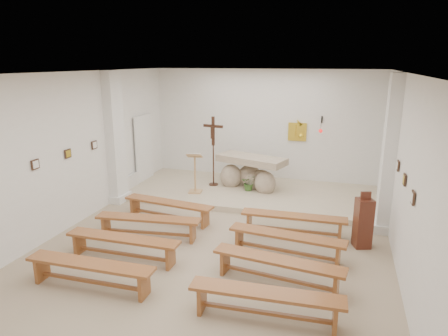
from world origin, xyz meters
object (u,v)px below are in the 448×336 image
(altar, at_px, (250,174))
(bench_right_third, at_px, (278,265))
(bench_right_second, at_px, (287,240))
(crucifix_stand, at_px, (213,146))
(bench_right_fourth, at_px, (266,299))
(bench_left_second, at_px, (148,222))
(lectern, at_px, (195,173))
(bench_right_front, at_px, (294,220))
(bench_left_front, at_px, (168,206))
(donation_pedestal, at_px, (363,223))
(bench_left_fourth, at_px, (90,269))
(bench_left_third, at_px, (123,243))

(altar, relative_size, bench_right_third, 0.92)
(bench_right_second, bearing_deg, crucifix_stand, 132.96)
(bench_right_fourth, bearing_deg, crucifix_stand, 112.52)
(bench_left_second, distance_m, bench_right_second, 2.98)
(lectern, distance_m, crucifix_stand, 1.04)
(lectern, height_order, bench_right_fourth, lectern)
(bench_right_front, bearing_deg, bench_left_second, -162.50)
(bench_left_front, bearing_deg, crucifix_stand, 91.20)
(lectern, xyz_separation_m, bench_right_front, (2.97, -1.76, -0.36))
(crucifix_stand, height_order, bench_right_third, crucifix_stand)
(bench_left_front, bearing_deg, altar, 69.91)
(bench_right_second, height_order, bench_right_third, same)
(crucifix_stand, relative_size, bench_right_third, 0.89)
(bench_left_second, bearing_deg, bench_left_front, 82.89)
(donation_pedestal, distance_m, bench_right_third, 2.41)
(bench_left_front, relative_size, bench_left_fourth, 1.01)
(altar, xyz_separation_m, bench_right_third, (1.59, -4.73, -0.18))
(bench_left_second, height_order, bench_left_third, same)
(crucifix_stand, xyz_separation_m, bench_left_third, (-0.28, -4.64, -0.97))
(bench_left_second, xyz_separation_m, bench_right_fourth, (2.98, -2.08, 0.00))
(lectern, bearing_deg, bench_left_second, -99.93)
(altar, bearing_deg, bench_left_fourth, -85.97)
(crucifix_stand, bearing_deg, altar, 13.48)
(donation_pedestal, distance_m, bench_left_front, 4.41)
(bench_left_second, distance_m, bench_left_fourth, 2.08)
(bench_left_front, relative_size, bench_left_second, 1.00)
(crucifix_stand, height_order, bench_right_fourth, crucifix_stand)
(crucifix_stand, bearing_deg, donation_pedestal, -24.24)
(altar, distance_m, bench_left_front, 3.00)
(bench_left_front, distance_m, bench_left_fourth, 3.12)
(bench_right_front, height_order, bench_right_fourth, same)
(bench_right_front, distance_m, bench_right_second, 1.04)
(lectern, height_order, bench_right_second, lectern)
(bench_right_third, bearing_deg, bench_right_fourth, -82.62)
(bench_right_front, distance_m, bench_left_third, 3.63)
(lectern, relative_size, bench_right_front, 0.51)
(bench_left_third, distance_m, bench_right_third, 2.98)
(crucifix_stand, xyz_separation_m, bench_right_front, (2.70, -2.57, -0.97))
(bench_left_second, height_order, bench_right_fourth, same)
(lectern, relative_size, donation_pedestal, 0.97)
(donation_pedestal, bearing_deg, bench_left_second, 173.01)
(bench_left_third, bearing_deg, bench_right_fourth, -19.48)
(bench_left_second, bearing_deg, crucifix_stand, 78.41)
(bench_right_front, bearing_deg, bench_left_fourth, -135.44)
(bench_right_front, height_order, bench_right_second, same)
(bench_left_fourth, bearing_deg, bench_right_second, 33.96)
(bench_right_third, bearing_deg, bench_left_second, 168.15)
(bench_right_second, distance_m, bench_left_third, 3.15)
(bench_right_front, relative_size, bench_left_fourth, 1.00)
(bench_left_front, bearing_deg, bench_left_fourth, -82.51)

